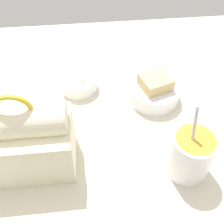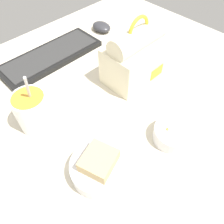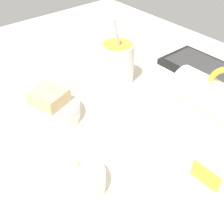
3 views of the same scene
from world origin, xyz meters
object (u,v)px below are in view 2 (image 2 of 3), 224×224
object	(u,v)px
lunch_bag	(136,56)
bento_bowl_sandwich	(100,167)
keyboard	(51,56)
soup_cup	(33,111)
computer_mouse	(101,27)
bento_bowl_snacks	(173,134)

from	to	relation	value
lunch_bag	bento_bowl_sandwich	world-z (taller)	lunch_bag
keyboard	soup_cup	distance (cm)	30.81
soup_cup	bento_bowl_sandwich	world-z (taller)	soup_cup
keyboard	soup_cup	bearing A→B (deg)	-131.40
soup_cup	bento_bowl_sandwich	distance (cm)	23.36
soup_cup	computer_mouse	distance (cm)	52.44
computer_mouse	lunch_bag	bearing A→B (deg)	-112.21
soup_cup	bento_bowl_snacks	bearing A→B (deg)	-51.96
lunch_bag	computer_mouse	distance (cm)	32.13
lunch_bag	computer_mouse	world-z (taller)	lunch_bag
soup_cup	bento_bowl_sandwich	xyz separation A→B (cm)	(2.59, -23.03, -2.91)
keyboard	bento_bowl_snacks	size ratio (longest dim) A/B	3.59
keyboard	computer_mouse	distance (cm)	26.51
bento_bowl_snacks	computer_mouse	bearing A→B (deg)	66.18
bento_bowl_snacks	computer_mouse	distance (cm)	58.17
bento_bowl_snacks	soup_cup	bearing A→B (deg)	128.04
lunch_bag	computer_mouse	bearing A→B (deg)	67.79
keyboard	lunch_bag	size ratio (longest dim) A/B	1.78
bento_bowl_sandwich	soup_cup	bearing A→B (deg)	96.42
bento_bowl_sandwich	bento_bowl_snacks	bearing A→B (deg)	-17.61
keyboard	computer_mouse	size ratio (longest dim) A/B	4.39
lunch_bag	bento_bowl_sandwich	distance (cm)	36.98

